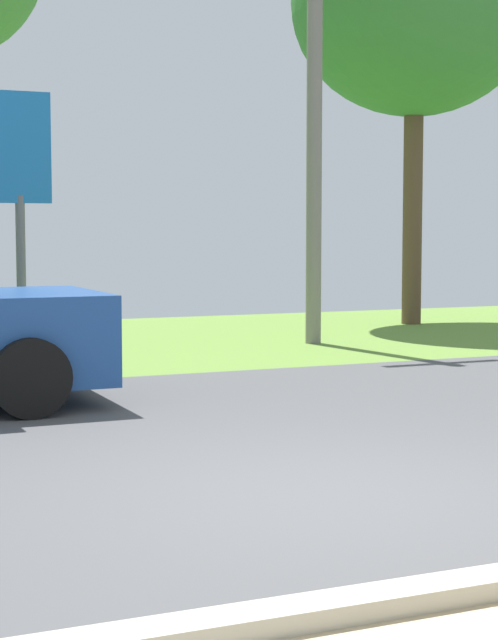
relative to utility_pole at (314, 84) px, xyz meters
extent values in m
cube|color=#4C4C4F|center=(-4.16, -6.49, -4.03)|extent=(40.00, 8.00, 0.10)
cube|color=olive|center=(-4.16, 1.51, -4.03)|extent=(40.00, 8.00, 0.10)
cylinder|color=black|center=(-5.41, -4.78, -3.60)|extent=(0.76, 0.28, 0.76)
cylinder|color=gray|center=(0.00, 0.00, -0.18)|extent=(0.24, 0.24, 7.60)
cylinder|color=slate|center=(-4.74, -1.10, -2.88)|extent=(0.12, 0.12, 2.20)
cylinder|color=brown|center=(3.24, 2.32, -1.74)|extent=(0.36, 0.36, 4.48)
ellipsoid|color=#387F33|center=(3.24, 2.32, 1.95)|extent=(4.57, 4.57, 4.15)
camera|label=1|loc=(-7.44, -14.62, -2.21)|focal=59.43mm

